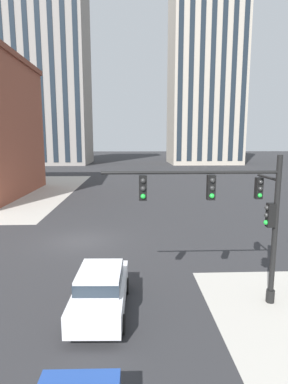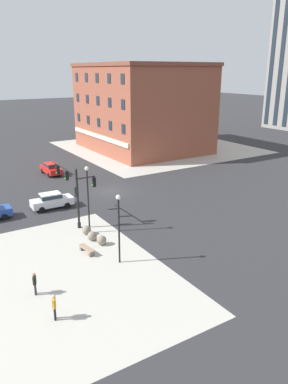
{
  "view_description": "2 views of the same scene",
  "coord_description": "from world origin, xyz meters",
  "views": [
    {
      "loc": [
        3.12,
        -18.86,
        6.21
      ],
      "look_at": [
        4.04,
        3.72,
        2.47
      ],
      "focal_mm": 29.25,
      "sensor_mm": 36.0,
      "label": 1
    },
    {
      "loc": [
        39.17,
        -19.76,
        14.12
      ],
      "look_at": [
        7.25,
        0.17,
        1.83
      ],
      "focal_mm": 34.92,
      "sensor_mm": 36.0,
      "label": 2
    }
  ],
  "objects": [
    {
      "name": "residential_tower_skyline_right",
      "position": [
        22.62,
        66.63,
        28.82
      ],
      "size": [
        18.36,
        16.62,
        57.59
      ],
      "color": "#B2A899",
      "rests_on": "ground"
    },
    {
      "name": "car_main_northbound_near",
      "position": [
        1.98,
        -8.22,
        0.92
      ],
      "size": [
        2.01,
        4.46,
        1.68
      ],
      "color": "silver",
      "rests_on": "ground"
    },
    {
      "name": "residential_tower_skyline_left",
      "position": [
        -18.05,
        66.94,
        23.51
      ],
      "size": [
        20.16,
        17.45,
        46.98
      ],
      "color": "gray",
      "rests_on": "ground"
    },
    {
      "name": "traffic_signal_main",
      "position": [
        7.17,
        -7.57,
        3.63
      ],
      "size": [
        6.59,
        2.09,
        5.7
      ],
      "color": "black",
      "rests_on": "ground"
    },
    {
      "name": "ground_plane",
      "position": [
        0.0,
        0.0,
        0.0
      ],
      "size": [
        320.0,
        320.0,
        0.0
      ],
      "primitive_type": "plane",
      "color": "#2D2D30"
    }
  ]
}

